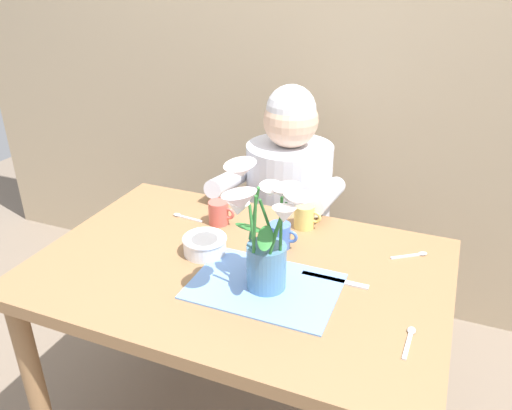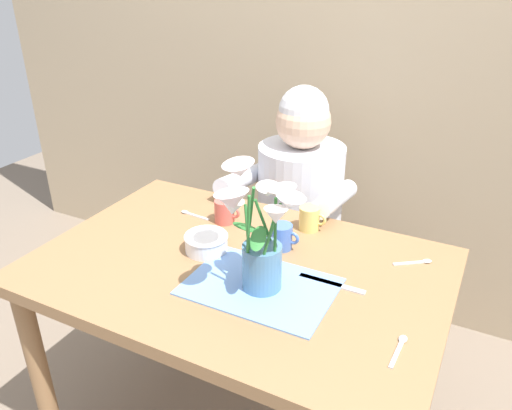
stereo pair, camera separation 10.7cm
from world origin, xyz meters
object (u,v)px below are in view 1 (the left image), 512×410
at_px(coffee_cup, 305,216).
at_px(seated_person, 287,223).
at_px(tea_cup, 219,213).
at_px(ceramic_bowl, 205,244).
at_px(dinner_knife, 335,280).
at_px(flower_vase, 264,233).
at_px(ceramic_mug, 280,236).

bearing_deg(coffee_cup, seated_person, 117.33).
relative_size(coffee_cup, tea_cup, 1.00).
height_order(seated_person, tea_cup, seated_person).
xyz_separation_m(ceramic_bowl, tea_cup, (-0.04, 0.19, 0.01)).
bearing_deg(tea_cup, ceramic_bowl, -76.95).
bearing_deg(dinner_knife, ceramic_bowl, -179.27).
bearing_deg(flower_vase, ceramic_mug, 98.72).
xyz_separation_m(dinner_knife, tea_cup, (-0.45, 0.18, 0.04)).
bearing_deg(coffee_cup, dinner_knife, -57.09).
distance_m(dinner_knife, coffee_cup, 0.32).
height_order(dinner_knife, tea_cup, tea_cup).
bearing_deg(ceramic_bowl, coffee_cup, 49.56).
distance_m(flower_vase, dinner_knife, 0.26).
bearing_deg(seated_person, coffee_cup, -58.47).
distance_m(ceramic_bowl, coffee_cup, 0.36).
relative_size(flower_vase, ceramic_bowl, 2.48).
bearing_deg(seated_person, dinner_knife, -55.86).
relative_size(ceramic_bowl, tea_cup, 1.46).
bearing_deg(dinner_knife, flower_vase, -147.65).
relative_size(flower_vase, ceramic_mug, 3.63).
bearing_deg(dinner_knife, tea_cup, 157.83).
relative_size(seated_person, flower_vase, 3.36).
bearing_deg(coffee_cup, flower_vase, -89.66).
distance_m(flower_vase, tea_cup, 0.42).
bearing_deg(ceramic_mug, coffee_cup, 78.12).
height_order(seated_person, dinner_knife, seated_person).
height_order(flower_vase, coffee_cup, flower_vase).
distance_m(coffee_cup, ceramic_mug, 0.16).
bearing_deg(coffee_cup, ceramic_mug, -101.88).
relative_size(seated_person, tea_cup, 12.20).
bearing_deg(tea_cup, seated_person, 74.96).
bearing_deg(ceramic_mug, seated_person, 105.82).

